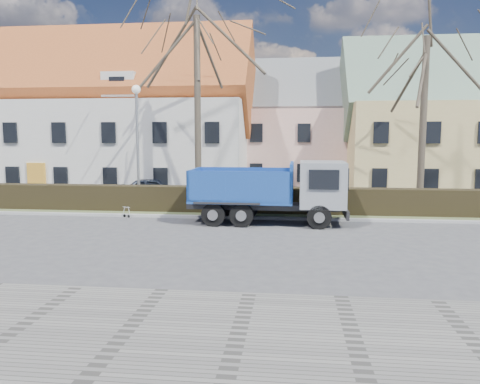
# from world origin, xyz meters

# --- Properties ---
(ground) EXTENTS (120.00, 120.00, 0.00)m
(ground) POSITION_xyz_m (0.00, 0.00, 0.00)
(ground) COLOR #434245
(sidewalk_near) EXTENTS (80.00, 5.00, 0.08)m
(sidewalk_near) POSITION_xyz_m (0.00, -8.50, 0.04)
(sidewalk_near) COLOR slate
(sidewalk_near) RESTS_ON ground
(curb_far) EXTENTS (80.00, 0.30, 0.12)m
(curb_far) POSITION_xyz_m (0.00, 4.60, 0.06)
(curb_far) COLOR #9B9B9B
(curb_far) RESTS_ON ground
(grass_strip) EXTENTS (80.00, 3.00, 0.10)m
(grass_strip) POSITION_xyz_m (0.00, 6.20, 0.05)
(grass_strip) COLOR #4A5731
(grass_strip) RESTS_ON ground
(hedge) EXTENTS (60.00, 0.90, 1.30)m
(hedge) POSITION_xyz_m (0.00, 6.00, 0.65)
(hedge) COLOR black
(hedge) RESTS_ON ground
(building_white) EXTENTS (26.80, 10.80, 9.50)m
(building_white) POSITION_xyz_m (-13.00, 16.00, 4.75)
(building_white) COLOR silver
(building_white) RESTS_ON ground
(building_pink) EXTENTS (10.80, 8.80, 8.00)m
(building_pink) POSITION_xyz_m (4.00, 20.00, 4.00)
(building_pink) COLOR #DDAA9C
(building_pink) RESTS_ON ground
(building_yellow) EXTENTS (18.80, 10.80, 8.50)m
(building_yellow) POSITION_xyz_m (16.00, 17.00, 4.25)
(building_yellow) COLOR tan
(building_yellow) RESTS_ON ground
(tree_1) EXTENTS (9.20, 9.20, 12.65)m
(tree_1) POSITION_xyz_m (-2.00, 8.50, 6.33)
(tree_1) COLOR #3F372B
(tree_1) RESTS_ON ground
(tree_2) EXTENTS (8.00, 8.00, 11.00)m
(tree_2) POSITION_xyz_m (10.00, 8.50, 5.50)
(tree_2) COLOR #3F372B
(tree_2) RESTS_ON ground
(dump_truck) EXTENTS (7.27, 2.81, 2.89)m
(dump_truck) POSITION_xyz_m (1.93, 3.68, 1.44)
(dump_truck) COLOR navy
(dump_truck) RESTS_ON ground
(streetlight) EXTENTS (0.52, 0.52, 6.64)m
(streetlight) POSITION_xyz_m (-4.95, 7.00, 3.32)
(streetlight) COLOR gray
(streetlight) RESTS_ON ground
(cart_frame) EXTENTS (0.73, 0.58, 0.58)m
(cart_frame) POSITION_xyz_m (-4.86, 4.42, 0.29)
(cart_frame) COLOR silver
(cart_frame) RESTS_ON ground
(parked_car_a) EXTENTS (4.23, 2.43, 1.35)m
(parked_car_a) POSITION_xyz_m (-5.23, 10.53, 0.68)
(parked_car_a) COLOR #1B222E
(parked_car_a) RESTS_ON ground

